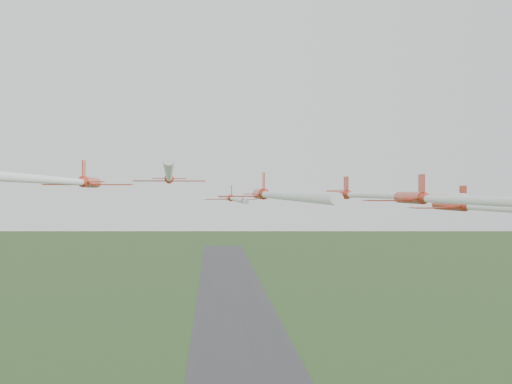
{
  "coord_description": "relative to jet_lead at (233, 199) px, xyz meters",
  "views": [
    {
      "loc": [
        -10.79,
        -85.22,
        56.74
      ],
      "look_at": [
        -5.39,
        2.85,
        56.59
      ],
      "focal_mm": 50.0,
      "sensor_mm": 36.0,
      "label": 1
    }
  ],
  "objects": [
    {
      "name": "jet_row3_right",
      "position": [
        24.46,
        -38.75,
        -0.54
      ],
      "size": [
        9.4,
        59.55,
        2.81
      ],
      "rotation": [
        0.0,
        0.0,
        0.03
      ],
      "color": "red"
    },
    {
      "name": "jet_row3_mid",
      "position": [
        2.53,
        -35.32,
        0.78
      ],
      "size": [
        9.65,
        52.65,
        2.89
      ],
      "rotation": [
        0.0,
        0.0,
        0.01
      ],
      "color": "red"
    },
    {
      "name": "jet_row2_right",
      "position": [
        14.83,
        -16.72,
        0.65
      ],
      "size": [
        10.04,
        46.43,
        2.96
      ],
      "rotation": [
        0.0,
        0.0,
        0.08
      ],
      "color": "red"
    },
    {
      "name": "jet_lead",
      "position": [
        0.0,
        0.0,
        0.0
      ],
      "size": [
        8.25,
        43.11,
        2.47
      ],
      "rotation": [
        0.0,
        0.0,
        0.02
      ],
      "color": "red"
    },
    {
      "name": "runway",
      "position": [
        7.74,
        181.04,
        -55.57
      ],
      "size": [
        38.0,
        900.0,
        0.04
      ],
      "primitive_type": "cube",
      "color": "#353538",
      "rests_on": "ground"
    },
    {
      "name": "jet_row3_left",
      "position": [
        -16.64,
        -36.13,
        2.08
      ],
      "size": [
        9.67,
        56.73,
        2.9
      ],
      "rotation": [
        0.0,
        0.0,
        0.01
      ],
      "color": "red"
    },
    {
      "name": "jet_row4_right",
      "position": [
        14.97,
        -53.76,
        0.49
      ],
      "size": [
        8.78,
        57.59,
        2.63
      ],
      "rotation": [
        0.0,
        0.0,
        -0.01
      ],
      "color": "red"
    },
    {
      "name": "jet_row2_left",
      "position": [
        -7.75,
        -26.42,
        2.69
      ],
      "size": [
        9.62,
        68.56,
        2.85
      ],
      "rotation": [
        0.0,
        0.0,
        0.06
      ],
      "color": "red"
    }
  ]
}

